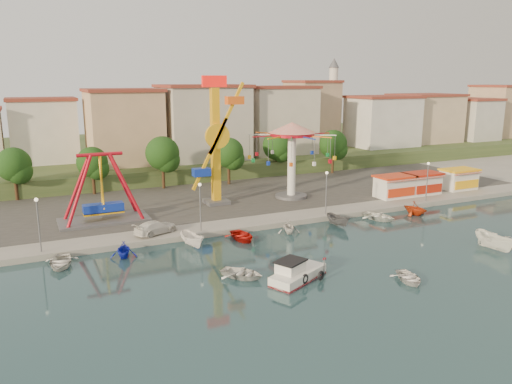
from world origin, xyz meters
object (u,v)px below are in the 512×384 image
rowboat_a (242,273)px  van (156,227)px  skiff (495,242)px  pirate_ship_ride (102,189)px  wave_swinger (292,143)px  cabin_motorboat (296,274)px  kamikaze_tower (218,144)px

rowboat_a → van: van is taller
skiff → van: (-29.57, 17.92, 0.39)m
rowboat_a → skiff: skiff is taller
pirate_ship_ride → wave_swinger: (25.39, 1.20, 3.80)m
pirate_ship_ride → wave_swinger: bearing=2.7°
skiff → van: bearing=151.6°
rowboat_a → skiff: 25.89m
rowboat_a → van: 14.28m
cabin_motorboat → van: van is taller
pirate_ship_ride → rowboat_a: size_ratio=2.60×
cabin_motorboat → rowboat_a: (-3.94, 2.46, -0.14)m
pirate_ship_ride → wave_swinger: wave_swinger is taller
cabin_motorboat → pirate_ship_ride: bearing=91.0°
van → pirate_ship_ride: bearing=7.8°
kamikaze_tower → cabin_motorboat: 26.86m
kamikaze_tower → van: size_ratio=3.43×
cabin_motorboat → wave_swinger: bearing=35.2°
kamikaze_tower → cabin_motorboat: bearing=-96.2°
kamikaze_tower → pirate_ship_ride: bearing=-172.0°
pirate_ship_ride → skiff: pirate_ship_ride is taller
pirate_ship_ride → kamikaze_tower: bearing=8.0°
kamikaze_tower → wave_swinger: bearing=-5.0°
skiff → cabin_motorboat: bearing=178.0°
kamikaze_tower → wave_swinger: kamikaze_tower is taller
wave_swinger → van: (-21.15, -8.44, -6.90)m
kamikaze_tower → skiff: size_ratio=3.52×
rowboat_a → wave_swinger: bearing=13.5°
cabin_motorboat → skiff: cabin_motorboat is taller
van → skiff: bearing=-143.8°
kamikaze_tower → skiff: 34.00m
cabin_motorboat → van: bearing=89.7°
cabin_motorboat → rowboat_a: 4.65m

